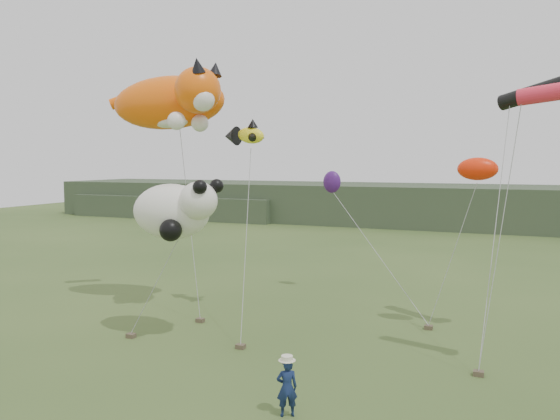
{
  "coord_description": "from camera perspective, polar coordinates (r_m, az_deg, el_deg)",
  "views": [
    {
      "loc": [
        5.01,
        -12.24,
        6.39
      ],
      "look_at": [
        -1.35,
        3.0,
        4.93
      ],
      "focal_mm": 35.0,
      "sensor_mm": 36.0,
      "label": 1
    }
  ],
  "objects": [
    {
      "name": "misc_kites",
      "position": [
        22.92,
        14.03,
        3.63
      ],
      "size": [
        8.0,
        5.0,
        1.67
      ],
      "color": "#FD2907",
      "rests_on": "ground"
    },
    {
      "name": "cat_kite",
      "position": [
        23.87,
        -10.93,
        11.12
      ],
      "size": [
        6.6,
        3.7,
        2.81
      ],
      "color": "#FF600A",
      "rests_on": "ground"
    },
    {
      "name": "festival_attendant",
      "position": [
        14.4,
        0.73,
        -18.07
      ],
      "size": [
        0.64,
        0.58,
        1.47
      ],
      "primitive_type": "imported",
      "rotation": [
        0.0,
        0.0,
        3.68
      ],
      "color": "#132149",
      "rests_on": "ground"
    },
    {
      "name": "sandbag_anchors",
      "position": [
        20.04,
        0.97,
        -13.31
      ],
      "size": [
        12.18,
        5.44,
        0.16
      ],
      "color": "brown",
      "rests_on": "ground"
    },
    {
      "name": "headland",
      "position": [
        57.68,
        14.47,
        0.46
      ],
      "size": [
        90.0,
        13.0,
        4.0
      ],
      "color": "#2D3D28",
      "rests_on": "ground"
    },
    {
      "name": "panda_kite",
      "position": [
        19.75,
        -10.88,
        -0.03
      ],
      "size": [
        3.5,
        2.26,
        2.17
      ],
      "color": "white",
      "rests_on": "ground"
    },
    {
      "name": "ground",
      "position": [
        14.69,
        0.36,
        -20.74
      ],
      "size": [
        120.0,
        120.0,
        0.0
      ],
      "primitive_type": "plane",
      "color": "#385123",
      "rests_on": "ground"
    },
    {
      "name": "tube_kites",
      "position": [
        19.9,
        27.22,
        11.24
      ],
      "size": [
        3.49,
        5.54,
        1.4
      ],
      "color": "black",
      "rests_on": "ground"
    },
    {
      "name": "fish_kite",
      "position": [
        22.72,
        -3.83,
        7.82
      ],
      "size": [
        2.11,
        1.39,
        1.06
      ],
      "color": "yellow",
      "rests_on": "ground"
    }
  ]
}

